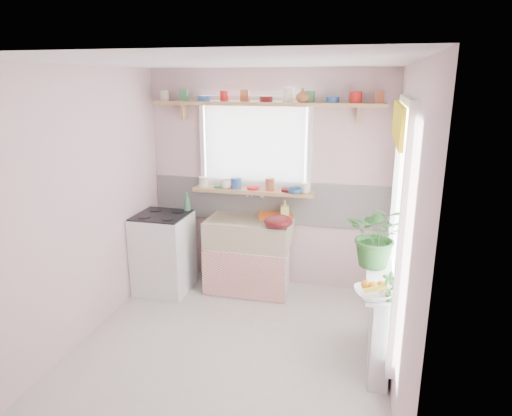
# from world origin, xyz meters

# --- Properties ---
(room) EXTENTS (3.20, 3.20, 3.20)m
(room) POSITION_xyz_m (0.66, 0.86, 1.37)
(room) COLOR beige
(room) RESTS_ON ground
(sink_unit) EXTENTS (0.95, 0.65, 1.11)m
(sink_unit) POSITION_xyz_m (-0.15, 1.29, 0.43)
(sink_unit) COLOR white
(sink_unit) RESTS_ON ground
(cooker) EXTENTS (0.58, 0.58, 0.93)m
(cooker) POSITION_xyz_m (-1.10, 1.05, 0.46)
(cooker) COLOR white
(cooker) RESTS_ON ground
(radiator_ledge) EXTENTS (0.22, 0.95, 0.78)m
(radiator_ledge) POSITION_xyz_m (1.30, 0.20, 0.40)
(radiator_ledge) COLOR white
(radiator_ledge) RESTS_ON ground
(windowsill) EXTENTS (1.40, 0.22, 0.04)m
(windowsill) POSITION_xyz_m (-0.15, 1.48, 1.14)
(windowsill) COLOR tan
(windowsill) RESTS_ON room
(pine_shelf) EXTENTS (2.52, 0.24, 0.04)m
(pine_shelf) POSITION_xyz_m (0.00, 1.47, 2.12)
(pine_shelf) COLOR tan
(pine_shelf) RESTS_ON room
(shelf_crockery) EXTENTS (2.47, 0.11, 0.12)m
(shelf_crockery) POSITION_xyz_m (-0.00, 1.47, 2.20)
(shelf_crockery) COLOR silver
(shelf_crockery) RESTS_ON pine_shelf
(sill_crockery) EXTENTS (1.35, 0.11, 0.12)m
(sill_crockery) POSITION_xyz_m (-0.17, 1.48, 1.22)
(sill_crockery) COLOR silver
(sill_crockery) RESTS_ON windowsill
(dish_tray) EXTENTS (0.43, 0.37, 0.04)m
(dish_tray) POSITION_xyz_m (0.11, 1.50, 0.87)
(dish_tray) COLOR orange
(dish_tray) RESTS_ON sink_unit
(colander) EXTENTS (0.39, 0.39, 0.14)m
(colander) POSITION_xyz_m (0.22, 1.10, 0.92)
(colander) COLOR #570F14
(colander) RESTS_ON sink_unit
(jade_plant) EXTENTS (0.56, 0.50, 0.58)m
(jade_plant) POSITION_xyz_m (1.23, 0.47, 1.06)
(jade_plant) COLOR #295A24
(jade_plant) RESTS_ON radiator_ledge
(fruit_bowl) EXTENTS (0.33, 0.33, 0.07)m
(fruit_bowl) POSITION_xyz_m (1.21, -0.17, 0.81)
(fruit_bowl) COLOR silver
(fruit_bowl) RESTS_ON radiator_ledge
(herb_pot) EXTENTS (0.12, 0.08, 0.23)m
(herb_pot) POSITION_xyz_m (1.33, -0.20, 0.89)
(herb_pot) COLOR #38692A
(herb_pot) RESTS_ON radiator_ledge
(soap_bottle_sink) EXTENTS (0.11, 0.11, 0.20)m
(soap_bottle_sink) POSITION_xyz_m (0.22, 1.48, 0.95)
(soap_bottle_sink) COLOR #E9E567
(soap_bottle_sink) RESTS_ON sink_unit
(sill_cup) EXTENTS (0.13, 0.13, 0.10)m
(sill_cup) POSITION_xyz_m (-0.47, 1.45, 1.21)
(sill_cup) COLOR white
(sill_cup) RESTS_ON windowsill
(sill_bowl) EXTENTS (0.20, 0.20, 0.06)m
(sill_bowl) POSITION_xyz_m (0.35, 1.42, 1.19)
(sill_bowl) COLOR #2E6296
(sill_bowl) RESTS_ON windowsill
(shelf_vase) EXTENTS (0.18, 0.18, 0.15)m
(shelf_vase) POSITION_xyz_m (0.40, 1.41, 2.21)
(shelf_vase) COLOR brown
(shelf_vase) RESTS_ON pine_shelf
(cooker_bottle) EXTENTS (0.11, 0.11, 0.21)m
(cooker_bottle) POSITION_xyz_m (-0.88, 1.27, 1.02)
(cooker_bottle) COLOR #3D7A53
(cooker_bottle) RESTS_ON cooker
(fruit) EXTENTS (0.20, 0.14, 0.10)m
(fruit) POSITION_xyz_m (1.22, -0.16, 0.87)
(fruit) COLOR orange
(fruit) RESTS_ON fruit_bowl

